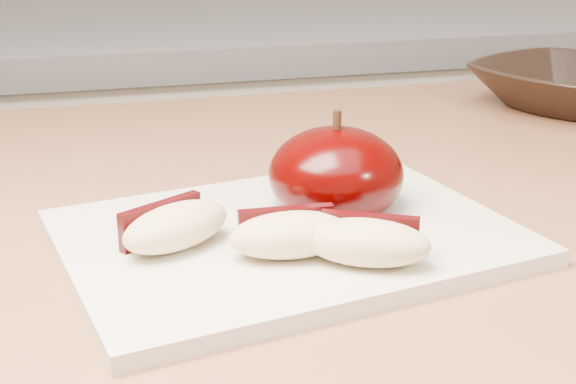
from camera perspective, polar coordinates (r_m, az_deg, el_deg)
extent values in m
cube|color=silver|center=(1.40, -9.91, -8.03)|extent=(2.40, 0.60, 0.90)
cube|color=slate|center=(1.25, -11.21, 11.26)|extent=(2.40, 0.62, 0.04)
cube|color=#966241|center=(0.59, -5.31, -2.47)|extent=(1.64, 0.64, 0.04)
cube|color=silver|center=(0.51, 0.00, -3.24)|extent=(0.31, 0.25, 0.01)
ellipsoid|color=#2D0000|center=(0.53, 3.43, 1.25)|extent=(0.11, 0.11, 0.06)
cylinder|color=black|center=(0.52, 3.51, 5.11)|extent=(0.01, 0.01, 0.01)
ellipsoid|color=beige|center=(0.48, -7.93, -2.45)|extent=(0.08, 0.07, 0.03)
cube|color=black|center=(0.49, -9.03, -2.07)|extent=(0.05, 0.03, 0.02)
ellipsoid|color=beige|center=(0.46, 0.24, -3.07)|extent=(0.07, 0.04, 0.03)
cube|color=black|center=(0.48, -0.15, -2.47)|extent=(0.06, 0.01, 0.02)
ellipsoid|color=beige|center=(0.45, 5.60, -3.59)|extent=(0.08, 0.06, 0.03)
cube|color=black|center=(0.47, 5.81, -2.97)|extent=(0.05, 0.03, 0.02)
imported|color=black|center=(0.89, 19.36, 7.11)|extent=(0.25, 0.25, 0.05)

